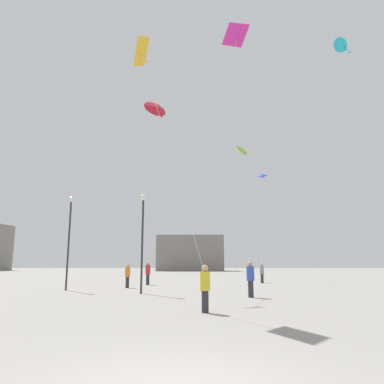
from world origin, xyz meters
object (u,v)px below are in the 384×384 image
at_px(person_in_blue, 250,277).
at_px(kite_amber_delta, 141,54).
at_px(kite_crimson_diamond, 156,108).
at_px(lamppost_west, 70,228).
at_px(kite_cyan_diamond, 343,50).
at_px(lamppost_east, 143,228).
at_px(kite_cobalt_delta, 262,179).
at_px(person_in_grey, 262,272).
at_px(kite_lime_diamond, 243,150).
at_px(person_in_red, 148,272).
at_px(kite_magenta_delta, 236,38).
at_px(person_in_yellow, 205,286).
at_px(building_centre_hall, 191,253).
at_px(person_in_orange, 128,275).

relative_size(person_in_blue, kite_amber_delta, 0.17).
distance_m(kite_crimson_diamond, lamppost_west, 9.73).
relative_size(kite_cyan_diamond, lamppost_east, 2.13).
xyz_separation_m(person_in_blue, kite_cobalt_delta, (4.84, 22.58, 10.31)).
bearing_deg(kite_crimson_diamond, person_in_grey, 57.18).
bearing_deg(lamppost_east, kite_cyan_diamond, -19.15).
bearing_deg(person_in_grey, kite_lime_diamond, -32.30).
xyz_separation_m(person_in_red, kite_magenta_delta, (6.24, -11.77, 13.30)).
xyz_separation_m(kite_cobalt_delta, kite_cyan_diamond, (0.22, -24.06, 1.54)).
relative_size(person_in_yellow, kite_amber_delta, 0.15).
relative_size(kite_magenta_delta, kite_cyan_diamond, 1.12).
bearing_deg(kite_crimson_diamond, kite_cyan_diamond, -16.90).
xyz_separation_m(person_in_grey, person_in_yellow, (-5.56, -20.57, -0.05)).
relative_size(person_in_blue, lamppost_east, 0.32).
relative_size(person_in_red, kite_magenta_delta, 0.14).
bearing_deg(person_in_grey, person_in_red, 40.74).
height_order(kite_amber_delta, kite_cyan_diamond, kite_cyan_diamond).
bearing_deg(kite_lime_diamond, kite_amber_delta, -109.77).
bearing_deg(person_in_yellow, building_centre_hall, -104.46).
xyz_separation_m(person_in_orange, kite_lime_diamond, (9.55, 8.66, 11.90)).
height_order(person_in_blue, kite_amber_delta, kite_amber_delta).
relative_size(kite_amber_delta, lamppost_west, 1.74).
height_order(person_in_yellow, kite_amber_delta, kite_amber_delta).
height_order(person_in_yellow, lamppost_west, lamppost_west).
height_order(person_in_orange, building_centre_hall, building_centre_hall).
height_order(kite_crimson_diamond, building_centre_hall, kite_crimson_diamond).
distance_m(person_in_red, building_centre_hall, 62.05).
xyz_separation_m(kite_crimson_diamond, kite_lime_diamond, (7.09, 14.65, 1.90)).
relative_size(kite_magenta_delta, kite_lime_diamond, 1.12).
height_order(person_in_orange, person_in_red, person_in_red).
xyz_separation_m(person_in_grey, kite_cyan_diamond, (1.97, -15.99, 11.89)).
bearing_deg(person_in_red, kite_cobalt_delta, -2.68).
relative_size(kite_amber_delta, kite_lime_diamond, 0.87).
relative_size(person_in_yellow, kite_cobalt_delta, 0.15).
bearing_deg(kite_lime_diamond, lamppost_west, -139.11).
bearing_deg(kite_lime_diamond, person_in_red, -150.71).
distance_m(kite_magenta_delta, kite_lime_diamond, 16.81).
bearing_deg(kite_amber_delta, kite_cyan_diamond, 12.40).
relative_size(person_in_orange, kite_cyan_diamond, 0.14).
relative_size(kite_cobalt_delta, building_centre_hall, 0.67).
xyz_separation_m(person_in_grey, kite_magenta_delta, (-3.56, -14.80, 13.37)).
xyz_separation_m(person_in_orange, kite_magenta_delta, (7.20, -7.92, 13.40)).
bearing_deg(kite_crimson_diamond, person_in_yellow, -70.39).
bearing_deg(person_in_blue, kite_lime_diamond, 173.56).
bearing_deg(kite_magenta_delta, lamppost_west, 153.58).
bearing_deg(person_in_yellow, kite_amber_delta, -54.35).
xyz_separation_m(kite_lime_diamond, building_centre_hall, (-5.95, 57.09, -8.64)).
distance_m(person_in_orange, person_in_yellow, 14.65).
bearing_deg(lamppost_west, kite_amber_delta, -56.48).
bearing_deg(kite_cyan_diamond, building_centre_hall, 96.95).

